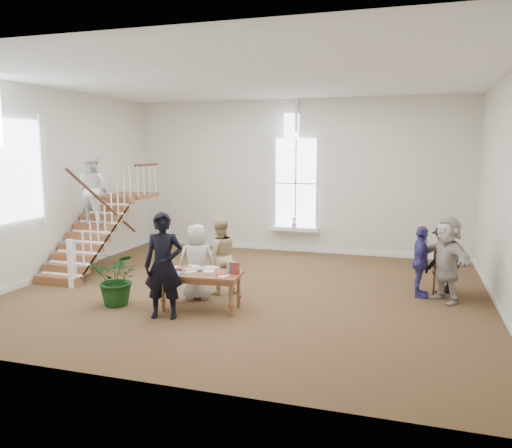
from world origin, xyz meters
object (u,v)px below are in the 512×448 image
(elderly_woman, at_px, (197,262))
(person_yellow, at_px, (219,256))
(police_officer, at_px, (164,266))
(woman_cluster_c, at_px, (446,259))
(floor_plant, at_px, (118,278))
(side_chair, at_px, (444,267))
(woman_cluster_b, at_px, (444,259))
(woman_cluster_a, at_px, (421,262))
(library_table, at_px, (201,276))

(elderly_woman, relative_size, person_yellow, 0.96)
(police_officer, height_order, woman_cluster_c, police_officer)
(floor_plant, height_order, side_chair, floor_plant)
(woman_cluster_b, height_order, side_chair, woman_cluster_b)
(elderly_woman, relative_size, floor_plant, 1.44)
(police_officer, xyz_separation_m, woman_cluster_a, (4.49, 2.75, -0.23))
(police_officer, distance_m, woman_cluster_a, 5.26)
(woman_cluster_c, bearing_deg, elderly_woman, -110.40)
(woman_cluster_b, bearing_deg, elderly_woman, -22.35)
(library_table, distance_m, side_chair, 5.22)
(library_table, bearing_deg, woman_cluster_c, 18.43)
(library_table, relative_size, woman_cluster_a, 1.06)
(woman_cluster_b, bearing_deg, side_chair, -140.14)
(person_yellow, height_order, side_chair, person_yellow)
(police_officer, bearing_deg, elderly_woman, 71.90)
(woman_cluster_c, bearing_deg, person_yellow, -115.42)
(floor_plant, bearing_deg, woman_cluster_a, 22.33)
(police_officer, xyz_separation_m, side_chair, (4.98, 3.24, -0.41))
(woman_cluster_b, bearing_deg, person_yellow, -26.57)
(police_officer, bearing_deg, woman_cluster_a, 17.94)
(library_table, bearing_deg, person_yellow, 87.96)
(library_table, bearing_deg, side_chair, 25.50)
(elderly_woman, distance_m, woman_cluster_a, 4.63)
(police_officer, height_order, woman_cluster_b, police_officer)
(floor_plant, bearing_deg, person_yellow, 39.79)
(person_yellow, xyz_separation_m, woman_cluster_c, (4.57, 0.80, 0.05))
(library_table, height_order, woman_cluster_c, woman_cluster_c)
(floor_plant, bearing_deg, woman_cluster_c, 19.10)
(side_chair, bearing_deg, woman_cluster_c, -87.09)
(library_table, height_order, woman_cluster_a, woman_cluster_a)
(woman_cluster_b, bearing_deg, police_officer, -11.39)
(woman_cluster_c, distance_m, side_chair, 0.76)
(library_table, xyz_separation_m, person_yellow, (-0.04, 1.08, 0.17))
(elderly_woman, relative_size, woman_cluster_c, 0.90)
(library_table, height_order, floor_plant, floor_plant)
(person_yellow, bearing_deg, side_chair, 164.26)
(woman_cluster_a, relative_size, woman_cluster_b, 1.00)
(library_table, bearing_deg, woman_cluster_a, 23.11)
(police_officer, height_order, side_chair, police_officer)
(woman_cluster_a, bearing_deg, library_table, 120.99)
(woman_cluster_b, bearing_deg, library_table, -14.98)
(police_officer, relative_size, person_yellow, 1.19)
(library_table, relative_size, woman_cluster_b, 1.07)
(woman_cluster_a, bearing_deg, floor_plant, 116.16)
(woman_cluster_c, bearing_deg, side_chair, 144.30)
(police_officer, relative_size, elderly_woman, 1.25)
(woman_cluster_c, bearing_deg, woman_cluster_a, -147.66)
(person_yellow, bearing_deg, woman_cluster_b, 163.74)
(floor_plant, bearing_deg, police_officer, -18.26)
(side_chair, bearing_deg, floor_plant, -152.05)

